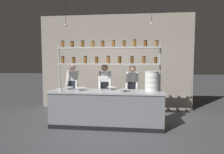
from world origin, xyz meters
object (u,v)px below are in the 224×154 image
at_px(prep_bowl_center_front, 81,89).
at_px(serving_cup_front, 60,90).
at_px(chef_center, 105,88).
at_px(chef_right, 132,88).
at_px(chef_left, 73,87).
at_px(prep_bowl_near_left, 124,90).
at_px(spice_shelf_unit, 108,57).
at_px(container_stack, 152,81).
at_px(prep_bowl_center_back, 69,88).
at_px(prep_bowl_near_right, 111,88).

bearing_deg(prep_bowl_center_front, serving_cup_front, -153.64).
height_order(chef_center, chef_right, chef_center).
height_order(chef_left, prep_bowl_near_left, chef_left).
bearing_deg(spice_shelf_unit, serving_cup_front, -152.64).
relative_size(container_stack, prep_bowl_center_front, 1.81).
xyz_separation_m(chef_left, prep_bowl_center_back, (0.08, -0.56, 0.04)).
height_order(chef_center, prep_bowl_near_left, chef_center).
distance_m(chef_right, container_stack, 0.83).
bearing_deg(container_stack, prep_bowl_center_front, -174.46).
bearing_deg(chef_center, spice_shelf_unit, -70.52).
xyz_separation_m(container_stack, prep_bowl_near_left, (-0.70, -0.23, -0.22)).
bearing_deg(prep_bowl_near_right, container_stack, -4.26).
bearing_deg(container_stack, chef_left, 166.75).
relative_size(spice_shelf_unit, prep_bowl_near_left, 11.96).
relative_size(spice_shelf_unit, container_stack, 5.52).
bearing_deg(prep_bowl_center_back, prep_bowl_near_right, 5.18).
relative_size(chef_right, prep_bowl_near_right, 5.98).
xyz_separation_m(chef_right, container_stack, (0.51, -0.60, 0.28)).
height_order(chef_center, prep_bowl_center_back, chef_center).
relative_size(chef_center, prep_bowl_center_back, 6.49).
bearing_deg(prep_bowl_near_left, prep_bowl_near_right, 138.76).
relative_size(spice_shelf_unit, serving_cup_front, 34.11).
relative_size(prep_bowl_near_left, prep_bowl_near_right, 0.89).
xyz_separation_m(prep_bowl_near_right, serving_cup_front, (-1.23, -0.48, 0.01)).
height_order(chef_right, prep_bowl_near_right, chef_right).
height_order(spice_shelf_unit, prep_bowl_center_back, spice_shelf_unit).
bearing_deg(prep_bowl_center_back, container_stack, 0.65).
bearing_deg(prep_bowl_center_back, chef_center, 24.74).
bearing_deg(chef_center, prep_bowl_center_back, -164.29).
relative_size(chef_left, prep_bowl_center_back, 6.50).
relative_size(chef_right, prep_bowl_near_left, 6.71).
height_order(container_stack, prep_bowl_center_back, container_stack).
height_order(prep_bowl_center_front, prep_bowl_near_right, prep_bowl_center_front).
bearing_deg(container_stack, serving_cup_front, -170.00).
bearing_deg(prep_bowl_center_back, serving_cup_front, -103.73).
relative_size(chef_left, chef_center, 1.00).
bearing_deg(chef_right, prep_bowl_center_front, -144.09).
relative_size(container_stack, serving_cup_front, 6.18).
bearing_deg(spice_shelf_unit, prep_bowl_near_right, -41.87).
relative_size(chef_left, container_stack, 3.17).
xyz_separation_m(chef_center, prep_bowl_center_front, (-0.55, -0.57, 0.04)).
height_order(chef_right, serving_cup_front, chef_right).
bearing_deg(spice_shelf_unit, chef_right, 32.81).
distance_m(spice_shelf_unit, container_stack, 1.32).
bearing_deg(chef_right, serving_cup_front, -145.10).
distance_m(spice_shelf_unit, prep_bowl_near_right, 0.85).
bearing_deg(prep_bowl_near_left, spice_shelf_unit, 138.61).
bearing_deg(prep_bowl_near_left, prep_bowl_center_back, 172.09).
xyz_separation_m(chef_right, prep_bowl_center_front, (-1.32, -0.77, 0.07)).
relative_size(prep_bowl_center_front, prep_bowl_center_back, 1.14).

